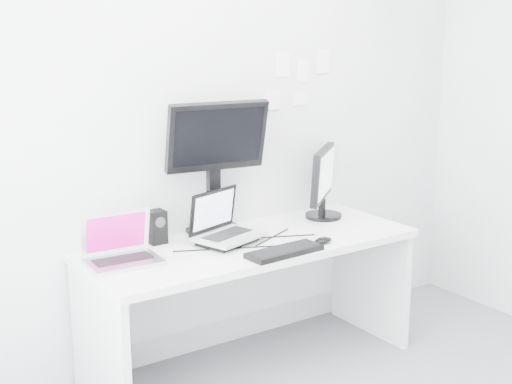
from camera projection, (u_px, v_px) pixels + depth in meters
back_wall at (215, 117)px, 4.00m from camera, size 3.60×0.00×3.60m
desk at (251, 306)px, 3.95m from camera, size 1.80×0.70×0.73m
macbook at (123, 239)px, 3.47m from camera, size 0.36×0.28×0.26m
speaker at (157, 227)px, 3.81m from camera, size 0.10×0.10×0.18m
dell_laptop at (229, 217)px, 3.79m from camera, size 0.41×0.36×0.29m
rear_monitor at (216, 166)px, 3.91m from camera, size 0.57×0.27×0.75m
samsung_monitor at (324, 182)px, 4.27m from camera, size 0.50×0.47×0.43m
keyboard at (284, 251)px, 3.65m from camera, size 0.41×0.16×0.03m
mouse at (323, 240)px, 3.82m from camera, size 0.10×0.07×0.03m
wall_note_0 at (282, 65)px, 4.17m from camera, size 0.10×0.00×0.14m
wall_note_1 at (303, 71)px, 4.27m from camera, size 0.09×0.00×0.13m
wall_note_2 at (323, 61)px, 4.34m from camera, size 0.10×0.00×0.14m
wall_note_3 at (300, 98)px, 4.29m from camera, size 0.11×0.00×0.08m
wall_note_4 at (272, 100)px, 4.18m from camera, size 0.11×0.00×0.11m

